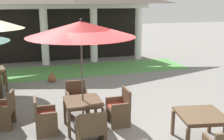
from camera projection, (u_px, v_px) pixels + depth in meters
ground_plane at (126, 139)px, 6.47m from camera, size 60.00×60.00×0.00m
background_pavilion at (68, 2)px, 13.68m from camera, size 8.71×2.51×3.99m
lawn_strip at (76, 70)px, 12.75m from camera, size 10.51×2.47×0.01m
patio_table_mid_left at (83, 104)px, 6.85m from camera, size 0.90×0.90×0.76m
patio_umbrella_mid_left at (81, 30)px, 6.40m from camera, size 2.56×2.56×2.75m
patio_chair_mid_left_north at (77, 100)px, 7.80m from camera, size 0.60×0.59×0.93m
patio_chair_mid_left_south at (91, 130)px, 6.03m from camera, size 0.61×0.59×0.89m
patio_chair_mid_left_east at (119, 108)px, 7.17m from camera, size 0.52×0.62×0.95m
patio_chair_mid_left_west at (44, 118)px, 6.66m from camera, size 0.52×0.57×0.91m
patio_table_mid_right at (201, 117)px, 6.14m from camera, size 1.17×1.17×0.72m
patio_chair_far_back_east at (4, 111)px, 6.99m from camera, size 0.64×0.66×0.93m
terracotta_urn at (52, 78)px, 10.91m from camera, size 0.32×0.32×0.39m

